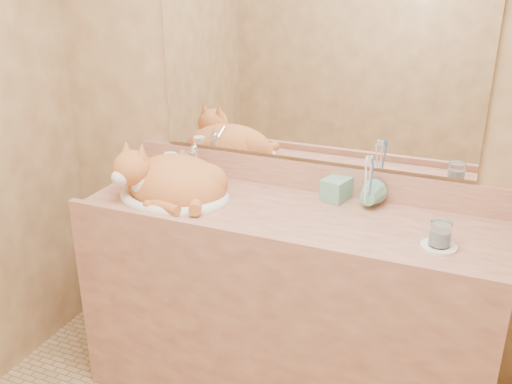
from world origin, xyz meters
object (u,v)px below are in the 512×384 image
at_px(cat, 170,179).
at_px(soap_dispenser, 330,180).
at_px(sink_basin, 174,181).
at_px(vanity_counter, 284,308).
at_px(water_glass, 440,234).
at_px(toothbrush_cup, 367,200).

height_order(cat, soap_dispenser, soap_dispenser).
xyz_separation_m(sink_basin, cat, (-0.02, 0.00, 0.00)).
height_order(vanity_counter, water_glass, water_glass).
relative_size(cat, soap_dispenser, 2.20).
height_order(toothbrush_cup, water_glass, same).
bearing_deg(toothbrush_cup, vanity_counter, -153.29).
bearing_deg(cat, soap_dispenser, 20.77).
height_order(vanity_counter, toothbrush_cup, toothbrush_cup).
relative_size(vanity_counter, soap_dispenser, 8.05).
bearing_deg(sink_basin, cat, 170.36).
height_order(soap_dispenser, toothbrush_cup, soap_dispenser).
distance_m(cat, soap_dispenser, 0.64).
distance_m(soap_dispenser, water_glass, 0.50).
distance_m(sink_basin, soap_dispenser, 0.62).
height_order(vanity_counter, soap_dispenser, soap_dispenser).
xyz_separation_m(vanity_counter, sink_basin, (-0.48, -0.02, 0.50)).
height_order(vanity_counter, cat, cat).
distance_m(vanity_counter, toothbrush_cup, 0.56).
bearing_deg(water_glass, soap_dispenser, 153.75).
xyz_separation_m(vanity_counter, cat, (-0.50, -0.02, 0.50)).
relative_size(cat, toothbrush_cup, 4.28).
xyz_separation_m(cat, toothbrush_cup, (0.77, 0.16, -0.03)).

